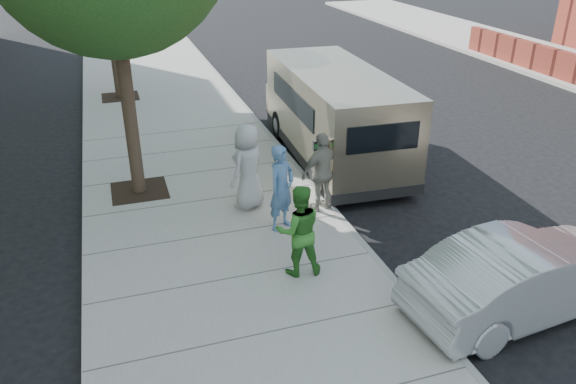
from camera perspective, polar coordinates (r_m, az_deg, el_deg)
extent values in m
plane|color=black|center=(11.05, -1.77, -4.10)|extent=(120.00, 120.00, 0.00)
cube|color=gray|center=(10.81, -6.88, -4.56)|extent=(5.00, 60.00, 0.15)
cube|color=gray|center=(11.44, 5.16, -2.63)|extent=(0.12, 60.00, 0.16)
cube|color=black|center=(12.78, -14.85, 0.16)|extent=(1.20, 1.20, 0.01)
cylinder|color=#38281E|center=(12.08, -15.91, 8.63)|extent=(0.28, 0.28, 3.96)
cube|color=black|center=(19.92, -16.67, 9.26)|extent=(1.20, 1.20, 0.01)
cylinder|color=#38281E|center=(19.52, -17.34, 14.18)|extent=(0.28, 0.28, 3.52)
cylinder|color=gray|center=(11.64, 3.16, 1.42)|extent=(0.06, 0.06, 1.10)
cube|color=gray|center=(11.41, 3.23, 4.12)|extent=(0.22, 0.07, 0.08)
cube|color=#2D2D30|center=(11.33, 2.84, 4.73)|extent=(0.12, 0.11, 0.22)
cube|color=#2D2D30|center=(11.38, 3.65, 4.80)|extent=(0.12, 0.11, 0.22)
cube|color=tan|center=(13.95, 4.80, 8.01)|extent=(2.34, 5.69, 2.06)
cube|color=tan|center=(16.87, 1.19, 9.48)|extent=(1.93, 0.66, 0.88)
cube|color=black|center=(11.38, 9.66, 5.43)|extent=(1.55, 0.09, 0.57)
cylinder|color=black|center=(15.63, -0.79, 6.81)|extent=(0.31, 0.80, 0.79)
cylinder|color=black|center=(16.16, 5.53, 7.34)|extent=(0.31, 0.80, 0.79)
cylinder|color=black|center=(12.25, 3.73, 1.13)|extent=(0.31, 0.80, 0.79)
cylinder|color=black|center=(12.92, 11.41, 2.01)|extent=(0.31, 0.80, 0.79)
imported|color=#A9ACB0|center=(9.37, 23.00, -7.82)|extent=(4.04, 1.78, 1.29)
imported|color=teal|center=(10.52, -0.66, 0.43)|extent=(0.74, 0.68, 1.69)
imported|color=#327D28|center=(9.20, 1.09, -3.93)|extent=(0.85, 0.70, 1.60)
imported|color=#ABACAE|center=(11.36, -4.11, 2.60)|extent=(1.03, 0.99, 1.78)
imported|color=gray|center=(11.25, 3.52, 2.03)|extent=(1.04, 0.62, 1.65)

